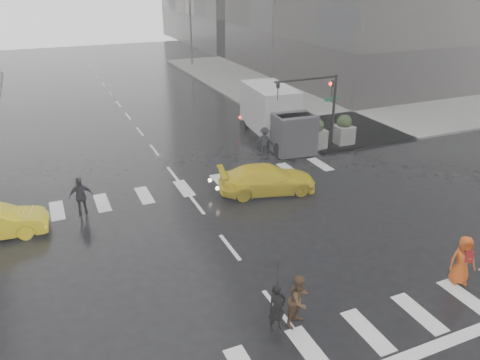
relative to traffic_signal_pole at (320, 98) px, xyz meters
name	(u,v)px	position (x,y,z in m)	size (l,w,h in m)	color
ground	(230,247)	(-9.01, -8.01, -3.22)	(120.00, 120.00, 0.00)	black
sidewalk_ne	(362,97)	(10.49, 9.49, -3.14)	(35.00, 35.00, 0.15)	slate
road_markings	(230,247)	(-9.01, -8.01, -3.21)	(18.00, 48.00, 0.01)	silver
traffic_signal_pole	(320,98)	(0.00, 0.00, 0.00)	(4.45, 0.42, 4.50)	black
street_lamp_near	(271,44)	(1.86, 9.99, 1.73)	(2.15, 0.22, 9.00)	#59595B
street_lamp_far	(189,21)	(1.86, 29.99, 1.73)	(2.15, 0.22, 9.00)	#59595B
planter_west	(286,138)	(-2.01, 0.19, -2.23)	(1.10, 1.10, 1.80)	slate
planter_mid	(316,134)	(-0.01, 0.19, -2.23)	(1.10, 1.10, 1.80)	slate
planter_east	(343,130)	(1.99, 0.19, -2.23)	(1.10, 1.10, 1.80)	slate
pedestrian_black	(278,284)	(-9.48, -12.81, -1.58)	(1.00, 1.01, 2.43)	black
pedestrian_brown	(299,300)	(-8.74, -12.85, -2.36)	(0.84, 0.65, 1.72)	#482E1A
pedestrian_orange	(463,260)	(-2.57, -13.27, -2.32)	(1.04, 0.90, 1.79)	#D64C0F
pedestrian_far_a	(81,196)	(-13.93, -2.82, -2.33)	(1.04, 0.63, 1.77)	black
pedestrian_far_b	(265,141)	(-3.13, 0.79, -2.40)	(1.05, 0.58, 1.63)	black
taxi_rear	(267,179)	(-5.39, -4.05, -2.53)	(1.93, 4.19, 1.38)	yellow
box_truck	(276,114)	(-1.61, 2.37, -1.40)	(2.40, 6.39, 3.40)	#BABABC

